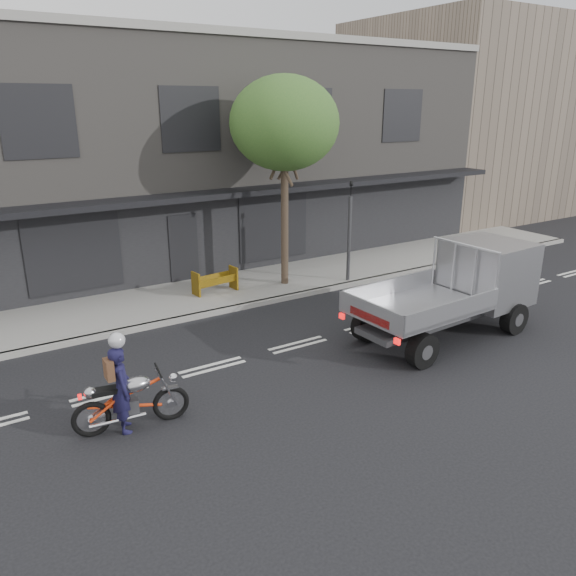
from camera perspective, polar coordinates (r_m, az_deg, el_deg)
The scene contains 11 objects.
ground at distance 14.46m, azimuth 1.02°, elevation -5.80°, with size 80.00×80.00×0.00m, color black.
sidewalk at distance 18.28m, azimuth -7.03°, elevation -0.42°, with size 32.00×3.20×0.15m, color gray.
kerb at distance 16.92m, azimuth -4.71°, elevation -1.90°, with size 32.00×0.20×0.15m, color gray.
building_main at distance 23.56m, azimuth -14.49°, elevation 13.14°, with size 26.00×10.00×8.00m, color slate.
building_neighbour at distance 35.22m, azimuth 19.33°, elevation 15.90°, with size 14.00×10.00×10.00m, color brown.
street_tree at distance 17.93m, azimuth -0.36°, elevation 16.32°, with size 3.40×3.40×6.74m.
traffic_light_pole at distance 18.86m, azimuth 6.23°, elevation 5.19°, with size 0.12×0.12×3.50m.
motorcycle at distance 11.19m, azimuth -15.65°, elevation -10.89°, with size 2.19×0.64×1.13m.
rider at distance 11.03m, azimuth -16.53°, elevation -9.82°, with size 0.62×0.41×1.70m, color #161336.
flatbed_ute at distance 15.95m, azimuth 18.49°, elevation 0.93°, with size 5.39×2.43×2.45m.
construction_barrier at distance 17.76m, azimuth -7.14°, elevation 0.61°, with size 1.40×0.56×0.79m, color #DC9B0B, non-canonical shape.
Camera 1 is at (-7.21, -11.04, 5.92)m, focal length 35.00 mm.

